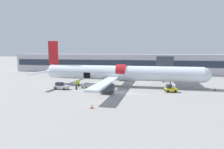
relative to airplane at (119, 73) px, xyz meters
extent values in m
plane|color=gray|center=(1.49, -7.15, -3.22)|extent=(500.00, 500.00, 0.00)
cube|color=silver|center=(-1.19, -7.85, -3.21)|extent=(18.03, 1.15, 0.01)
cube|color=#B2B2B7|center=(1.49, 31.26, 0.48)|extent=(101.10, 9.99, 7.40)
cube|color=#232D3D|center=(1.49, 26.20, 0.85)|extent=(99.08, 0.16, 2.37)
cylinder|color=#4C4C51|center=(10.80, 8.72, -1.25)|extent=(0.60, 0.60, 3.94)
cube|color=silver|center=(10.80, 8.72, 2.28)|extent=(3.10, 13.89, 3.10)
cube|color=#333842|center=(10.80, 2.37, 2.28)|extent=(4.03, 1.60, 3.72)
cylinder|color=silver|center=(0.51, 0.00, 0.09)|extent=(37.42, 3.54, 3.54)
sphere|color=silver|center=(19.22, 0.00, 0.09)|extent=(3.37, 3.37, 3.37)
cone|color=silver|center=(-18.20, 0.00, 0.09)|extent=(4.07, 3.26, 3.26)
cylinder|color=red|center=(0.51, -0.03, 0.41)|extent=(2.25, 3.55, 3.55)
cube|color=red|center=(-17.54, 0.00, 4.92)|extent=(2.66, 0.28, 6.12)
cube|color=silver|center=(-17.59, -5.07, 0.45)|extent=(1.01, 10.15, 0.20)
cube|color=silver|center=(-17.59, 5.08, 0.45)|extent=(1.01, 10.15, 0.20)
cube|color=silver|center=(-0.98, -9.60, -0.88)|extent=(2.40, 18.13, 0.40)
cube|color=silver|center=(-0.98, 9.60, -0.88)|extent=(2.40, 18.13, 0.40)
cylinder|color=#333842|center=(-0.78, -9.39, -2.02)|extent=(2.95, 1.98, 1.98)
cylinder|color=#333842|center=(-0.78, 9.39, -2.02)|extent=(2.95, 1.98, 1.98)
cube|color=black|center=(-7.72, -1.75, -0.53)|extent=(1.70, 0.12, 1.40)
cylinder|color=#56565B|center=(12.11, 0.00, -1.75)|extent=(0.22, 0.22, 1.92)
sphere|color=black|center=(12.11, 0.00, -2.72)|extent=(1.00, 1.00, 1.00)
cylinder|color=#56565B|center=(-3.23, -2.47, -1.75)|extent=(0.22, 0.22, 1.92)
sphere|color=black|center=(-3.23, -2.47, -2.72)|extent=(1.00, 1.00, 1.00)
cylinder|color=#56565B|center=(-3.23, 2.47, -1.75)|extent=(0.22, 0.22, 1.92)
sphere|color=black|center=(-3.23, 2.47, -2.72)|extent=(1.00, 1.00, 1.00)
cube|color=yellow|center=(11.93, -4.64, -2.66)|extent=(2.58, 1.91, 0.63)
cube|color=#232833|center=(11.53, -4.73, -1.99)|extent=(1.28, 1.43, 0.71)
cube|color=black|center=(10.74, -4.89, -2.79)|extent=(0.39, 1.31, 0.32)
sphere|color=black|center=(11.01, -4.13, -2.94)|extent=(0.56, 0.56, 0.56)
sphere|color=black|center=(11.29, -5.48, -2.94)|extent=(0.56, 0.56, 0.56)
sphere|color=black|center=(12.56, -3.80, -2.94)|extent=(0.56, 0.56, 0.56)
sphere|color=black|center=(12.84, -5.16, -2.94)|extent=(0.56, 0.56, 0.56)
cube|color=silver|center=(-12.00, -6.75, -2.66)|extent=(3.19, 1.78, 0.63)
cube|color=#232833|center=(-12.54, -6.71, -2.00)|extent=(1.48, 1.42, 0.71)
cube|color=black|center=(-13.59, -6.64, -2.79)|extent=(0.22, 1.41, 0.31)
sphere|color=black|center=(-13.00, -5.93, -2.94)|extent=(0.56, 0.56, 0.56)
sphere|color=black|center=(-13.10, -7.42, -2.94)|extent=(0.56, 0.56, 0.56)
sphere|color=black|center=(-10.90, -6.08, -2.94)|extent=(0.56, 0.56, 0.56)
sphere|color=black|center=(-11.01, -7.56, -2.94)|extent=(0.56, 0.56, 0.56)
cube|color=#999BA0|center=(-6.48, -4.11, -2.64)|extent=(3.47, 1.98, 0.05)
cube|color=#999BA0|center=(-4.87, -4.31, -2.36)|extent=(0.25, 1.59, 0.50)
cube|color=#999BA0|center=(-6.57, -4.87, -2.36)|extent=(3.22, 0.45, 0.50)
cube|color=#999BA0|center=(-6.38, -3.35, -2.36)|extent=(3.22, 0.45, 0.50)
cube|color=#333338|center=(-4.39, -4.37, -2.89)|extent=(0.90, 0.19, 0.06)
sphere|color=black|center=(-5.42, -5.04, -3.02)|extent=(0.40, 0.40, 0.40)
sphere|color=black|center=(-5.23, -3.46, -3.02)|extent=(0.40, 0.40, 0.40)
sphere|color=black|center=(-7.72, -4.76, -3.02)|extent=(0.40, 0.40, 0.40)
sphere|color=black|center=(-7.53, -3.18, -3.02)|extent=(0.40, 0.40, 0.40)
cube|color=#721951|center=(-6.89, -3.76, -2.40)|extent=(0.47, 0.27, 0.42)
cube|color=#2D2D33|center=(-5.38, -4.32, -2.43)|extent=(0.43, 0.27, 0.37)
cylinder|color=#2D2D33|center=(-3.92, -3.20, -2.78)|extent=(0.45, 0.45, 0.87)
cylinder|color=orange|center=(-3.92, -3.20, -2.00)|extent=(0.58, 0.58, 0.68)
sphere|color=beige|center=(-3.92, -3.20, -1.54)|extent=(0.24, 0.24, 0.24)
cylinder|color=orange|center=(-4.09, -3.37, -2.08)|extent=(0.18, 0.18, 0.63)
cylinder|color=orange|center=(-3.76, -3.02, -2.08)|extent=(0.18, 0.18, 0.63)
cylinder|color=#1E2338|center=(-2.09, -3.11, -2.77)|extent=(0.42, 0.42, 0.89)
cylinder|color=orange|center=(-2.09, -3.11, -1.98)|extent=(0.54, 0.54, 0.70)
sphere|color=beige|center=(-2.09, -3.11, -1.50)|extent=(0.25, 0.25, 0.25)
cylinder|color=orange|center=(-1.86, -3.02, -2.05)|extent=(0.17, 0.17, 0.64)
cylinder|color=orange|center=(-2.32, -3.21, -2.05)|extent=(0.17, 0.17, 0.64)
cylinder|color=black|center=(-9.49, -4.28, -2.78)|extent=(0.44, 0.44, 0.86)
cylinder|color=#B7E019|center=(-9.49, -4.28, -2.01)|extent=(0.56, 0.56, 0.68)
sphere|color=#9E7556|center=(-9.49, -4.28, -1.55)|extent=(0.24, 0.24, 0.24)
cylinder|color=#B7E019|center=(-9.29, -4.15, -2.09)|extent=(0.18, 0.18, 0.62)
cylinder|color=#B7E019|center=(-9.70, -4.41, -2.09)|extent=(0.18, 0.18, 0.62)
cylinder|color=black|center=(-9.57, -2.70, -2.81)|extent=(0.42, 0.42, 0.82)
cylinder|color=#CCE523|center=(-9.57, -2.70, -2.08)|extent=(0.54, 0.54, 0.64)
sphere|color=tan|center=(-9.57, -2.70, -1.64)|extent=(0.23, 0.23, 0.23)
cylinder|color=#CCE523|center=(-9.41, -2.54, -2.15)|extent=(0.17, 0.17, 0.59)
cylinder|color=#CCE523|center=(-9.73, -2.86, -2.15)|extent=(0.17, 0.17, 0.59)
cylinder|color=#2D2D33|center=(-2.52, -4.34, -2.80)|extent=(0.31, 0.31, 0.84)
cylinder|color=orange|center=(-2.52, -4.34, -2.05)|extent=(0.40, 0.40, 0.66)
sphere|color=#9E7556|center=(-2.52, -4.34, -1.60)|extent=(0.23, 0.23, 0.23)
cylinder|color=orange|center=(-2.51, -4.10, -2.12)|extent=(0.13, 0.13, 0.61)
cylinder|color=orange|center=(-2.52, -4.57, -2.12)|extent=(0.13, 0.13, 0.61)
cube|color=black|center=(-5.37, -6.59, -2.90)|extent=(0.35, 0.23, 0.64)
cube|color=black|center=(-5.37, -6.59, -2.52)|extent=(0.22, 0.04, 0.12)
cube|color=black|center=(-8.52, -6.55, -2.92)|extent=(0.40, 0.28, 0.59)
cube|color=black|center=(-8.52, -6.55, -2.57)|extent=(0.23, 0.09, 0.12)
cube|color=black|center=(21.47, -0.68, -3.20)|extent=(0.51, 0.51, 0.03)
cone|color=orange|center=(21.47, -0.68, -2.83)|extent=(0.38, 0.38, 0.78)
cylinder|color=white|center=(21.47, -0.68, -2.79)|extent=(0.22, 0.22, 0.09)
cube|color=black|center=(-0.51, -19.72, -3.20)|extent=(0.49, 0.49, 0.03)
cone|color=orange|center=(-0.51, -19.72, -2.88)|extent=(0.36, 0.36, 0.68)
cylinder|color=white|center=(-0.51, -19.72, -2.84)|extent=(0.21, 0.21, 0.08)
camera|label=1|loc=(8.91, -47.66, 5.33)|focal=32.00mm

